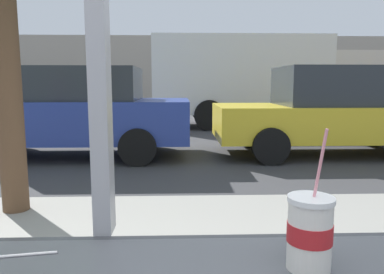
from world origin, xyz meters
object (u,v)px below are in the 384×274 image
Objects in this scene: soda_cup_left at (310,232)px; parked_car_blue at (68,111)px; parked_car_yellow at (334,111)px; box_truck at (262,78)px.

soda_cup_left is 6.71m from parked_car_blue.
parked_car_blue is at bearing 110.86° from soda_cup_left.
box_truck reaches higher than parked_car_yellow.
parked_car_blue is (-2.39, 6.26, -0.19)m from soda_cup_left.
parked_car_blue is 0.65× the size of box_truck.
soda_cup_left is 6.82m from parked_car_yellow.
soda_cup_left is at bearing -101.88° from box_truck.
box_truck is (4.73, 4.89, 0.69)m from parked_car_blue.
parked_car_blue is at bearing 180.00° from parked_car_yellow.
parked_car_yellow is at bearing 66.84° from soda_cup_left.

